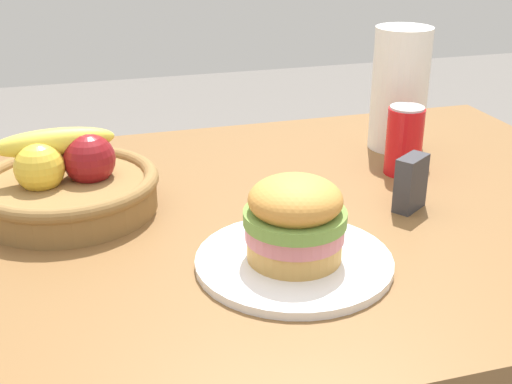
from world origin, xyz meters
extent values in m
cube|color=brown|center=(0.00, 0.00, 0.73)|extent=(1.40, 0.90, 0.04)
cylinder|color=brown|center=(0.62, 0.37, 0.35)|extent=(0.07, 0.07, 0.71)
cylinder|color=white|center=(0.03, -0.18, 0.76)|extent=(0.27, 0.27, 0.01)
cylinder|color=tan|center=(0.03, -0.18, 0.78)|extent=(0.13, 0.13, 0.03)
cylinder|color=#C67075|center=(0.03, -0.18, 0.80)|extent=(0.13, 0.13, 0.02)
cylinder|color=olive|center=(0.03, -0.18, 0.82)|extent=(0.14, 0.14, 0.02)
ellipsoid|color=gold|center=(0.03, -0.18, 0.85)|extent=(0.13, 0.13, 0.06)
cylinder|color=red|center=(0.33, 0.09, 0.81)|extent=(0.07, 0.07, 0.12)
cylinder|color=silver|center=(0.33, 0.09, 0.87)|extent=(0.06, 0.06, 0.00)
cylinder|color=olive|center=(-0.26, 0.10, 0.78)|extent=(0.28, 0.28, 0.05)
torus|color=olive|center=(-0.26, 0.10, 0.80)|extent=(0.29, 0.29, 0.02)
sphere|color=maroon|center=(-0.22, 0.10, 0.83)|extent=(0.08, 0.08, 0.08)
sphere|color=gold|center=(-0.30, 0.09, 0.83)|extent=(0.08, 0.08, 0.08)
ellipsoid|color=yellow|center=(-0.27, 0.12, 0.86)|extent=(0.19, 0.07, 0.06)
cylinder|color=white|center=(0.39, 0.22, 0.87)|extent=(0.11, 0.11, 0.24)
cube|color=#333338|center=(0.27, -0.06, 0.80)|extent=(0.07, 0.06, 0.09)
camera|label=1|loc=(-0.25, -0.94, 1.21)|focal=47.33mm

